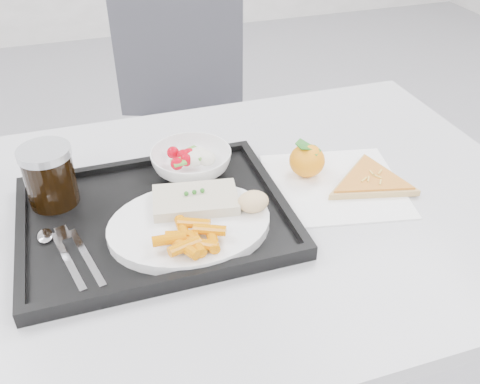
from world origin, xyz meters
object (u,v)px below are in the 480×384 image
Objects in this scene: table at (217,238)px; pizza_slice at (371,181)px; cola_glass at (49,175)px; salad_bowl at (191,162)px; dinner_plate at (190,225)px; tray at (155,218)px; tangerine at (307,160)px; chair at (189,111)px.

table is 0.31m from pizza_slice.
salad_bowl is at bearing 3.59° from cola_glass.
dinner_plate is 2.50× the size of cola_glass.
tray is 0.08m from dinner_plate.
cola_glass reaches higher than tangerine.
table is 11.11× the size of cola_glass.
pizza_slice is at bearing -21.68° from salad_bowl.
tangerine is at bearing -85.15° from chair.
chair is 0.87m from pizza_slice.
chair is at bearing 77.91° from salad_bowl.
table is at bearing 43.87° from dinner_plate.
tangerine reaches higher than tray.
table is 13.95× the size of tangerine.
pizza_slice is (0.30, -0.02, 0.08)m from table.
cola_glass is (-0.25, -0.02, 0.03)m from salad_bowl.
dinner_plate is 1.78× the size of salad_bowl.
tray is 0.31m from tangerine.
pizza_slice reaches higher than table.
salad_bowl is at bearing 164.83° from tangerine.
table is at bearing 1.55° from tray.
tray is at bearing 130.62° from dinner_plate.
table is at bearing -99.33° from chair.
chair is at bearing 80.67° from table.
salad_bowl is at bearing 49.85° from tray.
chair reaches higher than pizza_slice.
chair is 3.81× the size of pizza_slice.
table is at bearing -80.83° from salad_bowl.
cola_glass is (-0.21, 0.15, 0.05)m from dinner_plate.
salad_bowl reaches higher than table.
dinner_plate is at bearing -157.19° from tangerine.
pizza_slice is (0.17, -0.82, 0.22)m from chair.
cola_glass is 0.58m from pizza_slice.
dinner_plate is at bearing -136.13° from table.
dinner_plate is (-0.06, -0.06, 0.09)m from table.
pizza_slice is at bearing -3.62° from table.
tangerine is (0.21, -0.06, -0.00)m from salad_bowl.
tangerine is (0.31, 0.05, 0.03)m from tray.
dinner_plate is at bearing -49.38° from tray.
chair reaches higher than cola_glass.
cola_glass is (-0.27, 0.09, 0.14)m from table.
tray is at bearing -106.70° from chair.
chair is 2.07× the size of tray.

